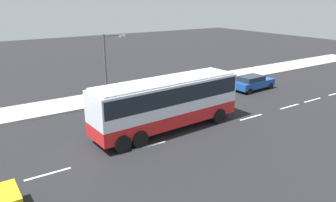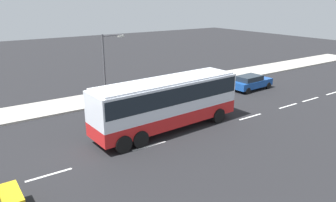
{
  "view_description": "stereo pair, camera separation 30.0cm",
  "coord_description": "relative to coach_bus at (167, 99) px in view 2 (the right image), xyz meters",
  "views": [
    {
      "loc": [
        -11.13,
        -18.15,
        8.82
      ],
      "look_at": [
        0.34,
        -0.86,
        2.19
      ],
      "focal_mm": 34.38,
      "sensor_mm": 36.0,
      "label": 1
    },
    {
      "loc": [
        -11.38,
        -17.98,
        8.82
      ],
      "look_at": [
        0.34,
        -0.86,
        2.19
      ],
      "focal_mm": 34.38,
      "sensor_mm": 36.0,
      "label": 2
    }
  ],
  "objects": [
    {
      "name": "ground_plane",
      "position": [
        -0.42,
        0.63,
        -2.24
      ],
      "size": [
        120.0,
        120.0,
        0.0
      ],
      "primitive_type": "plane",
      "color": "black"
    },
    {
      "name": "sidewalk_curb",
      "position": [
        -0.42,
        9.25,
        -2.16
      ],
      "size": [
        80.0,
        4.0,
        0.15
      ],
      "primitive_type": "cube",
      "color": "#A8A399",
      "rests_on": "ground_plane"
    },
    {
      "name": "lane_centreline",
      "position": [
        1.06,
        -1.57,
        -2.23
      ],
      "size": [
        40.12,
        0.16,
        0.01
      ],
      "color": "white",
      "rests_on": "ground_plane"
    },
    {
      "name": "coach_bus",
      "position": [
        0.0,
        0.0,
        0.0
      ],
      "size": [
        10.99,
        3.28,
        3.62
      ],
      "rotation": [
        0.0,
        0.0,
        0.05
      ],
      "color": "red",
      "rests_on": "ground_plane"
    },
    {
      "name": "car_blue_saloon",
      "position": [
        12.84,
        3.82,
        -1.44
      ],
      "size": [
        4.63,
        2.12,
        1.5
      ],
      "rotation": [
        0.0,
        0.0,
        0.05
      ],
      "color": "#194799",
      "rests_on": "ground_plane"
    },
    {
      "name": "pedestrian_near_curb",
      "position": [
        6.27,
        7.74,
        -1.17
      ],
      "size": [
        0.32,
        0.32,
        1.6
      ],
      "rotation": [
        0.0,
        0.0,
        0.27
      ],
      "color": "brown",
      "rests_on": "sidewalk_curb"
    },
    {
      "name": "street_lamp",
      "position": [
        -0.87,
        7.83,
        1.38
      ],
      "size": [
        2.02,
        0.24,
        5.87
      ],
      "color": "#47474C",
      "rests_on": "sidewalk_curb"
    }
  ]
}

